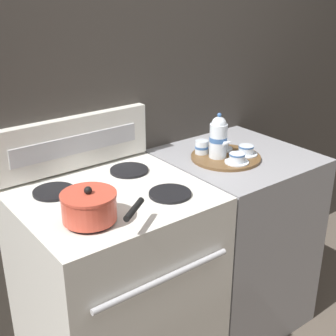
{
  "coord_description": "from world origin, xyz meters",
  "views": [
    {
      "loc": [
        -1.16,
        -1.46,
        1.75
      ],
      "look_at": [
        -0.11,
        -0.08,
        1.01
      ],
      "focal_mm": 50.0,
      "sensor_mm": 36.0,
      "label": 1
    }
  ],
  "objects_px": {
    "saucepan": "(90,206)",
    "teacup_left": "(221,145)",
    "serving_tray": "(226,157)",
    "stove": "(117,290)",
    "creamer_jug": "(202,147)",
    "teacup_front": "(237,158)",
    "teapot": "(219,137)",
    "teacup_right": "(246,150)"
  },
  "relations": [
    {
      "from": "saucepan",
      "to": "serving_tray",
      "type": "relative_size",
      "value": 0.87
    },
    {
      "from": "teacup_left",
      "to": "creamer_jug",
      "type": "bearing_deg",
      "value": 171.6
    },
    {
      "from": "teacup_left",
      "to": "teacup_right",
      "type": "relative_size",
      "value": 1.0
    },
    {
      "from": "serving_tray",
      "to": "teacup_left",
      "type": "relative_size",
      "value": 2.97
    },
    {
      "from": "creamer_jug",
      "to": "teapot",
      "type": "bearing_deg",
      "value": -70.96
    },
    {
      "from": "creamer_jug",
      "to": "serving_tray",
      "type": "bearing_deg",
      "value": -55.47
    },
    {
      "from": "teacup_left",
      "to": "creamer_jug",
      "type": "relative_size",
      "value": 1.69
    },
    {
      "from": "serving_tray",
      "to": "teapot",
      "type": "relative_size",
      "value": 1.54
    },
    {
      "from": "serving_tray",
      "to": "saucepan",
      "type": "bearing_deg",
      "value": -169.58
    },
    {
      "from": "teacup_right",
      "to": "teapot",
      "type": "bearing_deg",
      "value": 155.49
    },
    {
      "from": "stove",
      "to": "saucepan",
      "type": "relative_size",
      "value": 3.33
    },
    {
      "from": "creamer_jug",
      "to": "teacup_right",
      "type": "bearing_deg",
      "value": -42.04
    },
    {
      "from": "teacup_front",
      "to": "saucepan",
      "type": "bearing_deg",
      "value": -175.68
    },
    {
      "from": "saucepan",
      "to": "teacup_right",
      "type": "bearing_deg",
      "value": 6.81
    },
    {
      "from": "teacup_right",
      "to": "serving_tray",
      "type": "bearing_deg",
      "value": 154.71
    },
    {
      "from": "teapot",
      "to": "creamer_jug",
      "type": "height_order",
      "value": "teapot"
    },
    {
      "from": "saucepan",
      "to": "teacup_front",
      "type": "height_order",
      "value": "saucepan"
    },
    {
      "from": "stove",
      "to": "creamer_jug",
      "type": "bearing_deg",
      "value": 9.76
    },
    {
      "from": "teapot",
      "to": "stove",
      "type": "bearing_deg",
      "value": -178.67
    },
    {
      "from": "teacup_front",
      "to": "teacup_right",
      "type": "bearing_deg",
      "value": 23.68
    },
    {
      "from": "serving_tray",
      "to": "teapot",
      "type": "bearing_deg",
      "value": 157.22
    },
    {
      "from": "serving_tray",
      "to": "teapot",
      "type": "xyz_separation_m",
      "value": [
        -0.04,
        0.02,
        0.11
      ]
    },
    {
      "from": "stove",
      "to": "teacup_left",
      "type": "distance_m",
      "value": 0.84
    },
    {
      "from": "creamer_jug",
      "to": "teacup_front",
      "type": "bearing_deg",
      "value": -75.6
    },
    {
      "from": "teacup_right",
      "to": "teacup_front",
      "type": "height_order",
      "value": "same"
    },
    {
      "from": "stove",
      "to": "teacup_front",
      "type": "relative_size",
      "value": 8.59
    },
    {
      "from": "stove",
      "to": "saucepan",
      "type": "height_order",
      "value": "saucepan"
    },
    {
      "from": "stove",
      "to": "teacup_left",
      "type": "height_order",
      "value": "teacup_left"
    },
    {
      "from": "saucepan",
      "to": "teacup_right",
      "type": "height_order",
      "value": "saucepan"
    },
    {
      "from": "stove",
      "to": "creamer_jug",
      "type": "relative_size",
      "value": 14.56
    },
    {
      "from": "creamer_jug",
      "to": "teacup_left",
      "type": "bearing_deg",
      "value": -8.4
    },
    {
      "from": "saucepan",
      "to": "teacup_left",
      "type": "relative_size",
      "value": 2.58
    },
    {
      "from": "teacup_front",
      "to": "creamer_jug",
      "type": "height_order",
      "value": "creamer_jug"
    },
    {
      "from": "saucepan",
      "to": "teapot",
      "type": "bearing_deg",
      "value": 12.15
    },
    {
      "from": "teacup_left",
      "to": "teacup_front",
      "type": "xyz_separation_m",
      "value": [
        -0.06,
        -0.17,
        0.0
      ]
    },
    {
      "from": "teapot",
      "to": "teacup_left",
      "type": "bearing_deg",
      "value": 37.86
    },
    {
      "from": "stove",
      "to": "serving_tray",
      "type": "relative_size",
      "value": 2.89
    },
    {
      "from": "saucepan",
      "to": "serving_tray",
      "type": "height_order",
      "value": "saucepan"
    },
    {
      "from": "saucepan",
      "to": "teacup_left",
      "type": "bearing_deg",
      "value": 15.18
    },
    {
      "from": "saucepan",
      "to": "teapot",
      "type": "distance_m",
      "value": 0.78
    },
    {
      "from": "serving_tray",
      "to": "teacup_right",
      "type": "distance_m",
      "value": 0.1
    },
    {
      "from": "stove",
      "to": "teacup_front",
      "type": "distance_m",
      "value": 0.79
    }
  ]
}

